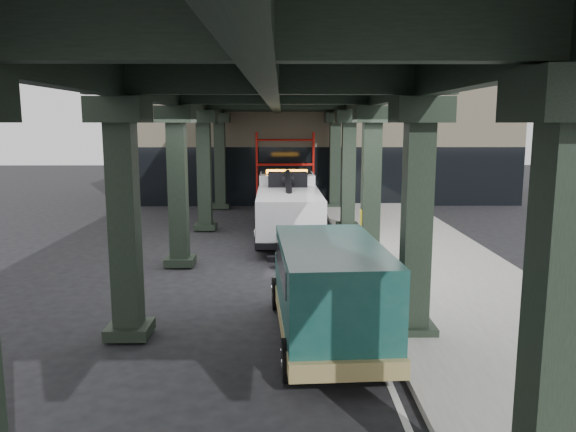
{
  "coord_description": "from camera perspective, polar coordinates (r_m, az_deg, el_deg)",
  "views": [
    {
      "loc": [
        -0.17,
        -15.34,
        4.5
      ],
      "look_at": [
        0.01,
        1.46,
        1.7
      ],
      "focal_mm": 35.0,
      "sensor_mm": 36.0,
      "label": 1
    }
  ],
  "objects": [
    {
      "name": "sidewalk",
      "position": [
        18.49,
        14.08,
        -4.67
      ],
      "size": [
        5.0,
        40.0,
        0.15
      ],
      "primitive_type": "cube",
      "color": "gray",
      "rests_on": "ground"
    },
    {
      "name": "towed_van",
      "position": [
        11.55,
        4.12,
        -7.37
      ],
      "size": [
        2.41,
        5.43,
        2.16
      ],
      "rotation": [
        0.0,
        0.0,
        0.06
      ],
      "color": "#11403A",
      "rests_on": "ground"
    },
    {
      "name": "building",
      "position": [
        35.41,
        2.93,
        8.64
      ],
      "size": [
        22.0,
        10.0,
        8.0
      ],
      "primitive_type": "cube",
      "color": "#C6B793",
      "rests_on": "ground"
    },
    {
      "name": "scaffolding",
      "position": [
        30.08,
        -0.3,
        4.9
      ],
      "size": [
        3.08,
        0.88,
        4.0
      ],
      "color": "red",
      "rests_on": "ground"
    },
    {
      "name": "ground",
      "position": [
        15.98,
        0.02,
        -6.89
      ],
      "size": [
        90.0,
        90.0,
        0.0
      ],
      "primitive_type": "plane",
      "color": "black",
      "rests_on": "ground"
    },
    {
      "name": "lane_stripe",
      "position": [
        18.01,
        5.38,
        -5.03
      ],
      "size": [
        0.12,
        38.0,
        0.01
      ],
      "primitive_type": "cube",
      "color": "silver",
      "rests_on": "ground"
    },
    {
      "name": "viaduct",
      "position": [
        17.36,
        -1.41,
        12.63
      ],
      "size": [
        7.4,
        32.0,
        6.4
      ],
      "color": "black",
      "rests_on": "ground"
    },
    {
      "name": "tow_truck",
      "position": [
        22.09,
        -0.01,
        1.15
      ],
      "size": [
        2.58,
        8.23,
        2.68
      ],
      "rotation": [
        0.0,
        0.0,
        0.02
      ],
      "color": "black",
      "rests_on": "ground"
    }
  ]
}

